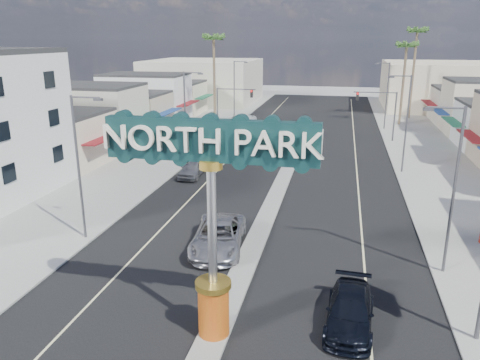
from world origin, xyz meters
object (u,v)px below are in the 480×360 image
at_px(streetlight_r_near, 452,183).
at_px(city_bus, 233,135).
at_px(palm_right_far, 417,36).
at_px(streetlight_l_far, 235,89).
at_px(streetlight_r_mid, 405,119).
at_px(traffic_signal_right, 380,106).
at_px(gateway_sign, 212,206).
at_px(streetlight_l_mid, 187,112).
at_px(suv_left, 218,236).
at_px(traffic_signal_left, 231,102).
at_px(streetlight_l_near, 80,161).
at_px(streetlight_r_far, 386,92).
at_px(car_parked_left, 192,168).
at_px(palm_right_mid, 407,49).
at_px(suv_right, 350,311).
at_px(palm_left_far, 214,43).

xyz_separation_m(streetlight_r_near, city_bus, (-17.43, 25.83, -3.43)).
bearing_deg(palm_right_far, streetlight_l_far, -158.54).
bearing_deg(streetlight_r_mid, city_bus, 161.50).
distance_m(streetlight_l_far, palm_right_far, 28.29).
distance_m(traffic_signal_right, streetlight_r_near, 34.03).
relative_size(gateway_sign, streetlight_l_mid, 1.02).
distance_m(streetlight_r_mid, suv_left, 23.67).
xyz_separation_m(traffic_signal_left, city_bus, (2.18, -8.16, -2.63)).
bearing_deg(gateway_sign, streetlight_l_near, 142.45).
distance_m(streetlight_r_far, palm_right_far, 13.21).
height_order(streetlight_l_mid, streetlight_r_mid, same).
xyz_separation_m(traffic_signal_right, streetlight_r_near, (1.25, -33.99, 0.79)).
height_order(streetlight_r_mid, car_parked_left, streetlight_r_mid).
relative_size(streetlight_r_far, car_parked_left, 1.99).
relative_size(streetlight_r_mid, palm_right_mid, 0.74).
height_order(streetlight_r_near, city_bus, streetlight_r_near).
height_order(streetlight_l_mid, car_parked_left, streetlight_l_mid).
distance_m(suv_right, car_parked_left, 24.91).
bearing_deg(traffic_signal_left, suv_left, -77.96).
height_order(streetlight_l_far, suv_right, streetlight_l_far).
bearing_deg(suv_right, traffic_signal_left, 113.83).
bearing_deg(streetlight_r_mid, streetlight_r_near, -90.00).
bearing_deg(palm_right_far, streetlight_r_mid, -98.12).
bearing_deg(palm_right_far, streetlight_l_mid, -128.48).
bearing_deg(palm_right_mid, palm_right_far, 71.57).
xyz_separation_m(palm_left_far, suv_right, (18.62, -45.99, -10.78)).
relative_size(streetlight_l_mid, suv_right, 1.82).
bearing_deg(streetlight_r_near, gateway_sign, -142.45).
distance_m(palm_right_far, suv_right, 59.89).
xyz_separation_m(palm_right_mid, suv_left, (-15.00, -45.70, -9.73)).
bearing_deg(streetlight_r_far, streetlight_r_mid, -90.00).
xyz_separation_m(streetlight_l_near, streetlight_l_far, (0.00, 42.00, 0.00)).
bearing_deg(city_bus, palm_right_mid, 48.17).
relative_size(streetlight_l_far, city_bus, 0.76).
bearing_deg(streetlight_l_far, traffic_signal_right, -22.20).
height_order(streetlight_r_far, car_parked_left, streetlight_r_far).
relative_size(gateway_sign, traffic_signal_right, 1.53).
distance_m(streetlight_r_near, car_parked_left, 24.16).
height_order(streetlight_l_near, streetlight_l_far, same).
distance_m(streetlight_l_far, streetlight_r_mid, 30.32).
xyz_separation_m(palm_right_mid, palm_right_far, (2.00, 6.00, 1.78)).
distance_m(streetlight_l_near, car_parked_left, 15.47).
height_order(palm_right_mid, suv_left, palm_right_mid).
height_order(streetlight_l_far, streetlight_r_far, same).
bearing_deg(city_bus, suv_left, -75.99).
distance_m(gateway_sign, palm_left_far, 50.06).
bearing_deg(city_bus, traffic_signal_right, 29.69).
height_order(traffic_signal_left, suv_right, traffic_signal_left).
xyz_separation_m(streetlight_r_mid, palm_right_mid, (2.57, 26.00, 5.54)).
distance_m(palm_left_far, city_bus, 18.27).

